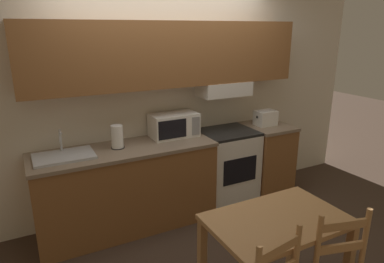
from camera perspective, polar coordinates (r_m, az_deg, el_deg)
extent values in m
plane|color=#3D2D23|center=(4.28, -4.03, -11.53)|extent=(16.00, 16.00, 0.00)
cube|color=silver|center=(3.87, -4.57, 5.50)|extent=(5.37, 0.05, 2.55)
cube|color=brown|center=(3.63, -3.59, 12.75)|extent=(2.97, 0.32, 0.66)
cube|color=white|center=(3.99, 5.24, 7.15)|extent=(0.60, 0.34, 0.16)
cube|color=brown|center=(3.67, -10.71, -9.47)|extent=(1.81, 0.59, 0.85)
cube|color=#84705B|center=(3.50, -11.10, -2.96)|extent=(1.83, 0.61, 0.04)
cube|color=brown|center=(4.47, 12.14, -4.63)|extent=(0.50, 0.59, 0.85)
cube|color=#84705B|center=(4.33, 12.50, 0.83)|extent=(0.52, 0.61, 0.04)
cube|color=white|center=(4.16, 5.76, -5.94)|extent=(0.63, 0.55, 0.85)
cube|color=black|center=(4.01, 5.95, -0.11)|extent=(0.63, 0.55, 0.03)
cube|color=black|center=(3.92, 8.03, -6.47)|extent=(0.44, 0.01, 0.30)
cylinder|color=black|center=(3.84, 5.09, -0.66)|extent=(0.09, 0.09, 0.01)
cylinder|color=black|center=(4.00, 8.52, -0.09)|extent=(0.09, 0.09, 0.01)
cylinder|color=black|center=(4.02, 3.40, 0.18)|extent=(0.09, 0.09, 0.01)
cylinder|color=black|center=(4.17, 6.75, 0.70)|extent=(0.09, 0.09, 0.01)
cube|color=white|center=(3.76, -3.06, 1.10)|extent=(0.51, 0.30, 0.26)
cube|color=black|center=(3.60, -3.25, 0.36)|extent=(0.32, 0.01, 0.20)
cube|color=gray|center=(3.71, 0.65, 0.92)|extent=(0.09, 0.01, 0.20)
cube|color=white|center=(4.30, 12.15, 2.23)|extent=(0.25, 0.18, 0.18)
cube|color=black|center=(4.21, 10.79, 2.39)|extent=(0.01, 0.02, 0.02)
cube|color=black|center=(4.22, 11.30, 3.23)|extent=(0.03, 0.13, 0.01)
cube|color=black|center=(4.26, 11.92, 3.31)|extent=(0.03, 0.13, 0.01)
cube|color=black|center=(4.29, 12.52, 3.39)|extent=(0.03, 0.13, 0.01)
cube|color=black|center=(4.33, 13.12, 3.46)|extent=(0.03, 0.13, 0.01)
cube|color=#B7BABF|center=(3.39, -20.57, -3.88)|extent=(0.54, 0.36, 0.02)
cube|color=#4C4F54|center=(3.37, -20.53, -3.92)|extent=(0.46, 0.27, 0.01)
cylinder|color=#B7BABF|center=(3.48, -21.05, -1.41)|extent=(0.02, 0.02, 0.20)
cylinder|color=#B7BABF|center=(3.39, -21.11, -0.08)|extent=(0.02, 0.12, 0.02)
cylinder|color=black|center=(3.50, -12.25, -2.63)|extent=(0.13, 0.13, 0.01)
cylinder|color=white|center=(3.47, -12.37, -0.81)|extent=(0.12, 0.12, 0.23)
cube|color=#B27F4C|center=(2.57, 14.05, -14.18)|extent=(0.98, 0.63, 0.04)
cube|color=#B27F4C|center=(2.75, 1.69, -20.84)|extent=(0.06, 0.06, 0.71)
cube|color=#B27F4C|center=(3.21, 16.53, -15.46)|extent=(0.06, 0.06, 0.71)
cylinder|color=#B27F4C|center=(2.31, 16.97, -19.60)|extent=(0.04, 0.04, 0.48)
cube|color=#B27F4C|center=(2.11, 14.36, -18.43)|extent=(0.34, 0.08, 0.06)
cylinder|color=#B27F4C|center=(2.44, 20.21, -17.77)|extent=(0.04, 0.04, 0.48)
cylinder|color=#B27F4C|center=(2.62, 26.82, -15.98)|extent=(0.04, 0.04, 0.48)
cube|color=#B27F4C|center=(2.45, 24.06, -14.07)|extent=(0.34, 0.11, 0.06)
cube|color=#B27F4C|center=(2.54, 23.59, -17.32)|extent=(0.34, 0.11, 0.06)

